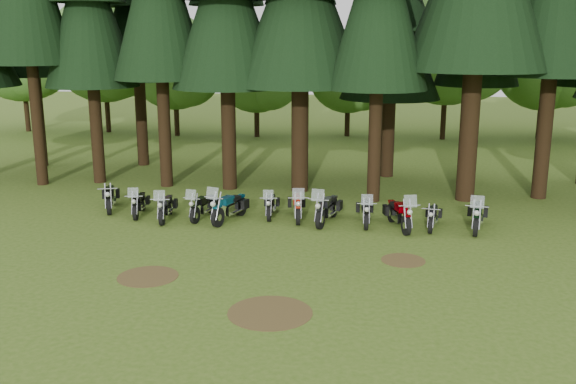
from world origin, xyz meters
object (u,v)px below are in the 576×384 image
(motorcycle_3, at_px, (203,207))
(motorcycle_7, at_px, (327,209))
(motorcycle_2, at_px, (166,208))
(motorcycle_10, at_px, (433,217))
(motorcycle_4, at_px, (229,208))
(motorcycle_5, at_px, (271,206))
(motorcycle_8, at_px, (365,212))
(motorcycle_6, at_px, (297,207))
(motorcycle_0, at_px, (110,198))
(motorcycle_1, at_px, (139,204))
(motorcycle_9, at_px, (399,215))
(motorcycle_11, at_px, (477,216))

(motorcycle_3, xyz_separation_m, motorcycle_7, (4.80, 0.07, 0.06))
(motorcycle_2, bearing_deg, motorcycle_10, -5.88)
(motorcycle_4, height_order, motorcycle_5, motorcycle_4)
(motorcycle_8, bearing_deg, motorcycle_7, 178.28)
(motorcycle_2, xyz_separation_m, motorcycle_6, (5.00, 0.80, 0.02))
(motorcycle_7, bearing_deg, motorcycle_8, 14.53)
(motorcycle_4, bearing_deg, motorcycle_0, -173.58)
(motorcycle_1, distance_m, motorcycle_8, 8.89)
(motorcycle_3, distance_m, motorcycle_5, 2.62)
(motorcycle_3, bearing_deg, motorcycle_7, 10.95)
(motorcycle_1, height_order, motorcycle_9, motorcycle_9)
(motorcycle_5, xyz_separation_m, motorcycle_8, (3.70, -0.51, 0.03))
(motorcycle_1, height_order, motorcycle_10, motorcycle_1)
(motorcycle_3, relative_size, motorcycle_8, 0.98)
(motorcycle_3, bearing_deg, motorcycle_8, 11.30)
(motorcycle_0, xyz_separation_m, motorcycle_4, (5.22, -0.99, 0.04))
(motorcycle_0, height_order, motorcycle_6, motorcycle_6)
(motorcycle_3, bearing_deg, motorcycle_2, -154.62)
(motorcycle_6, distance_m, motorcycle_11, 6.70)
(motorcycle_8, bearing_deg, motorcycle_4, 179.96)
(motorcycle_2, relative_size, motorcycle_9, 0.93)
(motorcycle_9, relative_size, motorcycle_11, 0.98)
(motorcycle_5, relative_size, motorcycle_8, 0.93)
(motorcycle_1, bearing_deg, motorcycle_9, -12.49)
(motorcycle_3, bearing_deg, motorcycle_10, 9.73)
(motorcycle_4, height_order, motorcycle_11, motorcycle_4)
(motorcycle_3, xyz_separation_m, motorcycle_6, (3.61, 0.42, 0.04))
(motorcycle_0, xyz_separation_m, motorcycle_11, (14.43, -0.81, 0.04))
(motorcycle_3, bearing_deg, motorcycle_11, 9.77)
(motorcycle_4, xyz_separation_m, motorcycle_9, (6.39, -0.05, -0.01))
(motorcycle_3, xyz_separation_m, motorcycle_10, (8.71, -0.05, -0.05))
(motorcycle_0, xyz_separation_m, motorcycle_7, (8.93, -0.68, 0.04))
(motorcycle_1, distance_m, motorcycle_3, 2.65)
(motorcycle_4, distance_m, motorcycle_5, 1.70)
(motorcycle_5, height_order, motorcycle_8, motorcycle_8)
(motorcycle_8, bearing_deg, motorcycle_10, -8.38)
(motorcycle_7, xyz_separation_m, motorcycle_11, (5.49, -0.13, -0.00))
(motorcycle_9, bearing_deg, motorcycle_11, -11.99)
(motorcycle_9, xyz_separation_m, motorcycle_10, (1.23, 0.23, -0.10))
(motorcycle_5, distance_m, motorcycle_8, 3.74)
(motorcycle_2, distance_m, motorcycle_11, 11.69)
(motorcycle_1, xyz_separation_m, motorcycle_6, (6.26, 0.33, 0.05))
(motorcycle_0, xyz_separation_m, motorcycle_5, (6.67, -0.11, -0.05))
(motorcycle_2, relative_size, motorcycle_6, 0.96)
(motorcycle_9, distance_m, motorcycle_11, 2.82)
(motorcycle_0, bearing_deg, motorcycle_7, -24.37)
(motorcycle_10, bearing_deg, motorcycle_7, -172.67)
(motorcycle_9, bearing_deg, motorcycle_2, 164.01)
(motorcycle_8, bearing_deg, motorcycle_5, 168.03)
(motorcycle_2, distance_m, motorcycle_10, 10.11)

